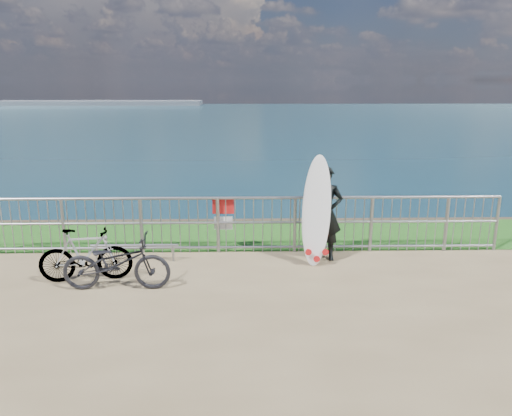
{
  "coord_description": "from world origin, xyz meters",
  "views": [
    {
      "loc": [
        0.03,
        -7.75,
        3.3
      ],
      "look_at": [
        0.23,
        1.2,
        1.0
      ],
      "focal_mm": 35.0,
      "sensor_mm": 36.0,
      "label": 1
    }
  ],
  "objects_px": {
    "bicycle_near": "(116,263)",
    "surfboard": "(316,215)",
    "bicycle_far": "(86,255)",
    "surfer": "(325,213)"
  },
  "relations": [
    {
      "from": "surfer",
      "to": "surfboard",
      "type": "distance_m",
      "value": 0.3
    },
    {
      "from": "surfboard",
      "to": "bicycle_near",
      "type": "distance_m",
      "value": 3.58
    },
    {
      "from": "surfer",
      "to": "bicycle_near",
      "type": "height_order",
      "value": "surfer"
    },
    {
      "from": "bicycle_near",
      "to": "bicycle_far",
      "type": "height_order",
      "value": "bicycle_far"
    },
    {
      "from": "bicycle_near",
      "to": "surfboard",
      "type": "bearing_deg",
      "value": -72.1
    },
    {
      "from": "surfboard",
      "to": "bicycle_far",
      "type": "xyz_separation_m",
      "value": [
        -3.98,
        -0.76,
        -0.47
      ]
    },
    {
      "from": "surfboard",
      "to": "bicycle_far",
      "type": "relative_size",
      "value": 1.32
    },
    {
      "from": "surfer",
      "to": "bicycle_near",
      "type": "relative_size",
      "value": 1.03
    },
    {
      "from": "bicycle_far",
      "to": "surfboard",
      "type": "bearing_deg",
      "value": -86.93
    },
    {
      "from": "surfer",
      "to": "bicycle_near",
      "type": "xyz_separation_m",
      "value": [
        -3.56,
        -1.35,
        -0.44
      ]
    }
  ]
}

